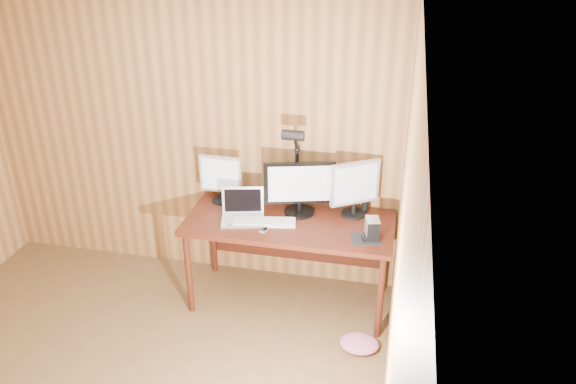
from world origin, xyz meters
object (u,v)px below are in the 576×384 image
(phone, at_px, (264,230))
(speaker, at_px, (365,204))
(hard_drive, at_px, (372,229))
(keyboard, at_px, (264,222))
(monitor_left, at_px, (221,178))
(monitor_right, at_px, (355,187))
(mouse, at_px, (366,236))
(laptop, at_px, (243,212))
(desk, at_px, (291,230))
(monitor_center, at_px, (300,187))
(desk_lamp, at_px, (295,156))

(phone, xyz_separation_m, speaker, (0.70, 0.46, 0.06))
(hard_drive, bearing_deg, keyboard, 164.71)
(monitor_left, height_order, hard_drive, monitor_left)
(monitor_right, height_order, mouse, monitor_right)
(phone, bearing_deg, speaker, 48.07)
(monitor_left, relative_size, laptop, 1.07)
(keyboard, distance_m, phone, 0.11)
(monitor_left, distance_m, monitor_right, 1.08)
(desk, relative_size, mouse, 14.42)
(monitor_left, height_order, monitor_right, monitor_right)
(monitor_center, xyz_separation_m, monitor_right, (0.42, 0.05, 0.02))
(hard_drive, bearing_deg, desk, 150.78)
(monitor_right, height_order, desk_lamp, desk_lamp)
(hard_drive, bearing_deg, laptop, 162.78)
(hard_drive, xyz_separation_m, speaker, (-0.09, 0.40, -0.01))
(desk, relative_size, laptop, 4.33)
(desk, distance_m, monitor_right, 0.61)
(monitor_right, height_order, phone, monitor_right)
(monitor_left, height_order, desk_lamp, desk_lamp)
(monitor_center, bearing_deg, hard_drive, -39.41)
(monitor_left, bearing_deg, phone, -38.85)
(phone, bearing_deg, monitor_left, 154.46)
(laptop, height_order, desk_lamp, desk_lamp)
(monitor_left, relative_size, speaker, 3.00)
(keyboard, bearing_deg, hard_drive, -13.00)
(desk, distance_m, mouse, 0.66)
(mouse, height_order, phone, mouse)
(hard_drive, distance_m, desk_lamp, 0.82)
(keyboard, bearing_deg, monitor_left, 136.55)
(monitor_right, bearing_deg, hard_drive, -94.28)
(laptop, bearing_deg, phone, -48.90)
(hard_drive, bearing_deg, monitor_center, 143.51)
(monitor_right, xyz_separation_m, hard_drive, (0.17, -0.32, -0.17))
(monitor_right, distance_m, speaker, 0.21)
(keyboard, height_order, mouse, mouse)
(speaker, xyz_separation_m, desk_lamp, (-0.55, -0.06, 0.39))
(monitor_right, height_order, laptop, monitor_right)
(monitor_center, relative_size, desk_lamp, 0.74)
(monitor_right, height_order, keyboard, monitor_right)
(monitor_left, distance_m, hard_drive, 1.29)
(mouse, bearing_deg, monitor_left, 143.52)
(hard_drive, bearing_deg, monitor_right, 105.46)
(laptop, bearing_deg, monitor_left, 122.35)
(laptop, height_order, hard_drive, laptop)
(laptop, xyz_separation_m, speaker, (0.91, 0.31, 0.01))
(laptop, relative_size, hard_drive, 2.39)
(desk, bearing_deg, speaker, 20.10)
(phone, distance_m, desk_lamp, 0.62)
(desk_lamp, bearing_deg, speaker, -5.21)
(phone, bearing_deg, mouse, 17.23)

